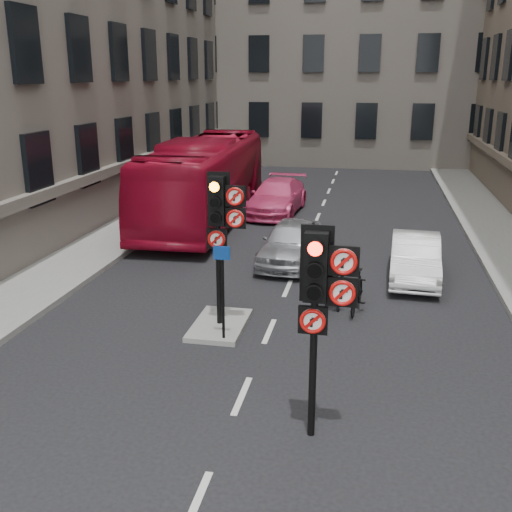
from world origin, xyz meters
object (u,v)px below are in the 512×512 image
at_px(car_silver, 291,242).
at_px(bus_red, 206,179).
at_px(signal_near, 321,290).
at_px(car_pink, 277,197).
at_px(car_white, 415,258).
at_px(info_sign, 223,279).
at_px(motorcycle, 357,291).
at_px(signal_far, 221,217).
at_px(motorcyclist, 332,279).

relative_size(car_silver, bus_red, 0.33).
xyz_separation_m(signal_near, car_pink, (-3.32, 16.42, -1.87)).
distance_m(car_white, info_sign, 7.01).
bearing_deg(car_white, motorcycle, -116.91).
bearing_deg(car_white, signal_far, -133.11).
height_order(car_silver, car_pink, car_pink).
distance_m(signal_near, car_silver, 9.75).
bearing_deg(signal_far, car_white, 44.49).
distance_m(car_pink, bus_red, 3.33).
height_order(signal_near, bus_red, signal_near).
bearing_deg(car_white, car_pink, 126.67).
relative_size(motorcycle, info_sign, 0.80).
distance_m(car_silver, motorcycle, 4.26).
bearing_deg(car_pink, car_white, -52.11).
distance_m(signal_near, info_sign, 4.13).
distance_m(signal_near, motorcycle, 6.13).
bearing_deg(car_pink, car_silver, -73.52).
relative_size(bus_red, motorcycle, 7.05).
relative_size(signal_near, motorcycle, 2.10).
xyz_separation_m(car_white, info_sign, (-4.43, -5.37, 0.86)).
bearing_deg(bus_red, signal_near, -69.87).
bearing_deg(motorcycle, bus_red, 132.83).
distance_m(bus_red, motorcycle, 11.07).
xyz_separation_m(bus_red, info_sign, (3.60, -11.49, -0.17)).
relative_size(signal_far, motorcycle, 2.10).
distance_m(car_silver, car_pink, 7.19).
distance_m(signal_far, motorcyclist, 3.46).
bearing_deg(car_pink, signal_far, -83.06).
bearing_deg(signal_near, motorcyclist, 91.59).
xyz_separation_m(signal_far, car_pink, (-0.72, 12.42, -1.99)).
bearing_deg(signal_far, car_pink, 93.32).
distance_m(car_silver, car_white, 3.86).
xyz_separation_m(car_silver, car_white, (3.76, -0.85, -0.04)).
bearing_deg(car_white, signal_near, -101.01).
height_order(signal_near, car_white, signal_near).
distance_m(car_silver, motorcyclist, 4.13).
bearing_deg(signal_far, motorcyclist, 33.03).
height_order(car_pink, motorcycle, car_pink).
xyz_separation_m(car_silver, bus_red, (-4.27, 5.26, 0.99)).
height_order(car_white, motorcyclist, motorcyclist).
relative_size(signal_far, bus_red, 0.30).
height_order(car_silver, car_white, car_silver).
distance_m(signal_near, signal_far, 4.77).
height_order(bus_red, motorcyclist, bus_red).
relative_size(bus_red, motorcyclist, 7.16).
bearing_deg(car_pink, bus_red, -143.14).
height_order(car_silver, motorcycle, car_silver).
xyz_separation_m(car_silver, car_pink, (-1.60, 7.01, 0.03)).
height_order(motorcyclist, info_sign, info_sign).
bearing_deg(bus_red, car_silver, -53.04).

